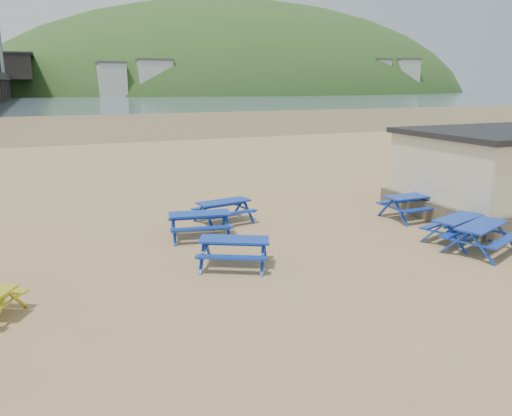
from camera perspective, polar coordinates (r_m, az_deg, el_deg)
name	(u,v)px	position (r m, az deg, el deg)	size (l,w,h in m)	color
ground	(265,254)	(14.58, 1.07, -5.27)	(400.00, 400.00, 0.00)	tan
wet_sand	(90,122)	(67.96, -18.49, 9.31)	(400.00, 400.00, 0.00)	olive
sea	(57,98)	(182.70, -21.74, 11.61)	(400.00, 400.00, 0.00)	#455662
picnic_table_blue_a	(224,212)	(17.75, -3.69, -0.43)	(2.10, 1.80, 0.79)	#1A4BA6
picnic_table_blue_b	(200,225)	(16.10, -6.44, -1.96)	(2.19, 1.89, 0.81)	#1A4BA6
picnic_table_blue_c	(413,207)	(19.13, 17.48, 0.13)	(2.09, 1.69, 0.87)	#1A4BA6
picnic_table_blue_d	(234,252)	(13.55, -2.53, -5.07)	(2.33, 2.18, 0.78)	#1A4BA6
picnic_table_blue_e	(480,238)	(16.05, 24.27, -3.15)	(2.46, 2.24, 0.84)	#1A4BA6
picnic_table_blue_f	(457,230)	(16.75, 22.02, -2.32)	(2.28, 2.04, 0.79)	#1A4BA6
amenity_block	(506,171)	(21.32, 26.65, 3.79)	(7.40, 5.40, 3.15)	#665B4C
headland_town	(243,113)	(260.84, -1.53, 10.85)	(264.00, 144.00, 108.00)	#2D4C1E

